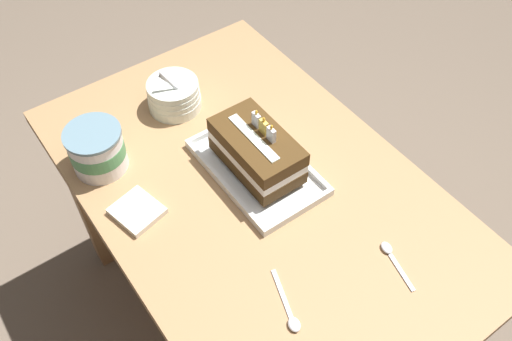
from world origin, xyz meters
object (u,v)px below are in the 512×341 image
object	(u,v)px
bowl_stack	(174,95)
serving_spoon_near_tray	(390,254)
ice_cream_tub	(97,149)
birthday_cake	(257,150)
serving_spoon_by_bowls	(291,317)
napkin_pile	(137,211)
foil_tray	(257,168)

from	to	relation	value
bowl_stack	serving_spoon_near_tray	size ratio (longest dim) A/B	1.13
serving_spoon_near_tray	ice_cream_tub	bearing A→B (deg)	-146.53
serving_spoon_near_tray	birthday_cake	bearing A→B (deg)	-165.45
birthday_cake	bowl_stack	xyz separation A→B (m)	(-0.33, -0.05, -0.03)
serving_spoon_near_tray	serving_spoon_by_bowls	bearing A→B (deg)	-92.33
bowl_stack	serving_spoon_near_tray	distance (m)	0.72
serving_spoon_near_tray	napkin_pile	bearing A→B (deg)	-136.80
serving_spoon_near_tray	serving_spoon_by_bowls	world-z (taller)	serving_spoon_by_bowls
serving_spoon_near_tray	napkin_pile	world-z (taller)	napkin_pile
birthday_cake	serving_spoon_near_tray	xyz separation A→B (m)	(0.38, 0.10, -0.07)
foil_tray	bowl_stack	world-z (taller)	bowl_stack
bowl_stack	serving_spoon_by_bowls	xyz separation A→B (m)	(0.70, -0.13, -0.04)
birthday_cake	bowl_stack	world-z (taller)	birthday_cake
bowl_stack	napkin_pile	distance (m)	0.38
foil_tray	serving_spoon_by_bowls	xyz separation A→B (m)	(0.37, -0.18, -0.00)
birthday_cake	serving_spoon_near_tray	distance (m)	0.40
serving_spoon_by_bowls	bowl_stack	bearing A→B (deg)	169.58
foil_tray	ice_cream_tub	distance (m)	0.40
ice_cream_tub	serving_spoon_by_bowls	world-z (taller)	ice_cream_tub
ice_cream_tub	serving_spoon_by_bowls	xyz separation A→B (m)	(0.62, 0.14, -0.06)
foil_tray	ice_cream_tub	world-z (taller)	ice_cream_tub
bowl_stack	serving_spoon_near_tray	xyz separation A→B (m)	(0.71, 0.15, -0.04)
birthday_cake	ice_cream_tub	bearing A→B (deg)	-127.94
foil_tray	serving_spoon_by_bowls	world-z (taller)	foil_tray
serving_spoon_by_bowls	foil_tray	bearing A→B (deg)	154.33
bowl_stack	napkin_pile	size ratio (longest dim) A/B	1.15
birthday_cake	bowl_stack	size ratio (longest dim) A/B	1.61
serving_spoon_near_tray	napkin_pile	distance (m)	0.60
ice_cream_tub	bowl_stack	bearing A→B (deg)	106.83
bowl_stack	birthday_cake	bearing A→B (deg)	8.67
foil_tray	napkin_pile	distance (m)	0.32
serving_spoon_near_tray	napkin_pile	xyz separation A→B (m)	(-0.44, -0.41, 0.00)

